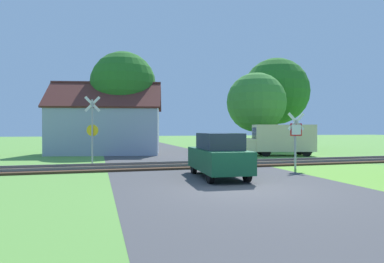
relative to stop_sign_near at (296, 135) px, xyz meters
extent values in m
plane|color=#5B933D|center=(-4.72, -4.35, -1.63)|extent=(160.00, 160.00, 0.00)
cube|color=#424244|center=(-4.72, -2.35, -1.63)|extent=(8.12, 80.00, 0.01)
cube|color=#422D1E|center=(-4.72, 2.50, -1.58)|extent=(60.00, 2.60, 0.10)
cube|color=slate|center=(-4.72, 3.22, -1.47)|extent=(60.00, 0.08, 0.12)
cube|color=slate|center=(-4.72, 1.79, -1.47)|extent=(60.00, 0.08, 0.12)
cylinder|color=#9E9EA5|center=(0.00, 0.03, -0.41)|extent=(0.10, 0.10, 2.45)
cube|color=red|center=(0.00, -0.03, 0.28)|extent=(0.60, 0.06, 0.60)
cube|color=white|center=(0.00, -0.05, 0.28)|extent=(0.49, 0.04, 0.49)
cube|color=white|center=(0.00, -0.03, 0.67)|extent=(0.88, 0.07, 0.88)
cube|color=white|center=(0.00, -0.03, 0.67)|extent=(0.88, 0.07, 0.88)
cylinder|color=#9E9EA5|center=(-9.50, 5.11, 0.15)|extent=(0.09, 0.09, 3.57)
cube|color=white|center=(-9.49, 5.17, 1.69)|extent=(0.87, 0.20, 0.88)
cube|color=white|center=(-9.49, 5.17, 1.69)|extent=(0.87, 0.20, 0.88)
cylinder|color=yellow|center=(-9.49, 5.18, 0.23)|extent=(0.63, 0.15, 0.64)
cube|color=#99A3B7|center=(-8.52, 13.00, 0.15)|extent=(8.87, 6.46, 3.57)
cube|color=#562823|center=(-8.76, 11.78, 2.90)|extent=(8.85, 4.43, 2.23)
cube|color=#562823|center=(-8.28, 14.23, 2.90)|extent=(8.85, 4.43, 2.23)
cube|color=brown|center=(-6.35, 12.57, 3.03)|extent=(0.59, 0.59, 1.10)
cylinder|color=#513823|center=(4.14, 12.66, -0.48)|extent=(0.42, 0.42, 2.31)
sphere|color=#3D8433|center=(4.14, 12.66, 2.62)|extent=(5.16, 5.16, 5.16)
cylinder|color=#513823|center=(8.00, 16.13, -0.03)|extent=(0.38, 0.38, 3.21)
sphere|color=#286B23|center=(8.00, 16.13, 4.05)|extent=(6.59, 6.59, 6.59)
cylinder|color=#513823|center=(-7.20, 13.61, 0.16)|extent=(0.35, 0.35, 3.57)
sphere|color=#286B23|center=(-7.20, 13.61, 3.91)|extent=(5.25, 5.25, 5.25)
cube|color=beige|center=(3.70, 7.42, -0.34)|extent=(4.55, 2.95, 1.90)
cube|color=beige|center=(1.34, 8.07, -0.84)|extent=(1.15, 1.93, 0.90)
cube|color=#19232D|center=(1.70, 7.97, -0.01)|extent=(0.47, 1.57, 0.85)
cube|color=navy|center=(3.95, 8.34, -0.67)|extent=(3.65, 1.01, 0.16)
cylinder|color=black|center=(2.53, 8.55, -1.29)|extent=(0.70, 0.35, 0.68)
cylinder|color=black|center=(2.12, 7.05, -1.29)|extent=(0.70, 0.35, 0.68)
cylinder|color=black|center=(5.28, 7.79, -1.29)|extent=(0.70, 0.35, 0.68)
cylinder|color=black|center=(4.87, 6.29, -1.29)|extent=(0.70, 0.35, 0.68)
cube|color=#144C2D|center=(-4.57, -1.65, -0.91)|extent=(1.87, 4.09, 0.84)
cube|color=#19232D|center=(-4.58, -1.85, -0.17)|extent=(1.52, 2.28, 0.64)
cylinder|color=black|center=(-3.79, -0.33, -1.33)|extent=(0.21, 0.61, 0.60)
cylinder|color=black|center=(-5.19, -0.25, -1.33)|extent=(0.21, 0.61, 0.60)
cylinder|color=black|center=(-3.95, -3.05, -1.33)|extent=(0.21, 0.61, 0.60)
cylinder|color=black|center=(-5.35, -2.97, -1.33)|extent=(0.21, 0.61, 0.60)
camera|label=1|loc=(-9.24, -14.54, 0.33)|focal=32.00mm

